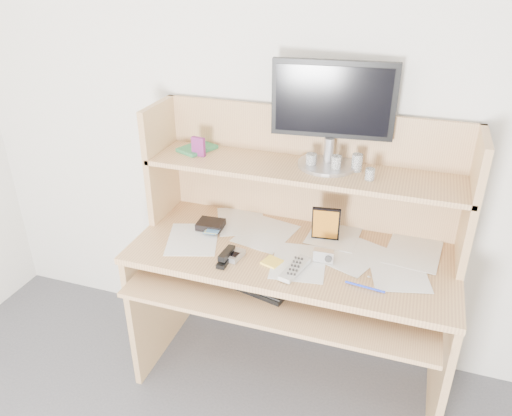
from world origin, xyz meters
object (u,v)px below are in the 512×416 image
(keyboard, at_px, (245,278))
(game_case, at_px, (326,224))
(desk, at_px, (296,252))
(monitor, at_px, (332,111))
(tv_remote, at_px, (295,269))

(keyboard, xyz_separation_m, game_case, (0.29, 0.26, 0.18))
(desk, relative_size, monitor, 2.74)
(desk, height_order, monitor, monitor)
(tv_remote, bearing_deg, game_case, 89.65)
(keyboard, bearing_deg, game_case, 56.09)
(tv_remote, relative_size, game_case, 1.10)
(game_case, relative_size, monitor, 0.34)
(keyboard, bearing_deg, desk, 66.98)
(desk, xyz_separation_m, monitor, (0.09, 0.14, 0.62))
(keyboard, relative_size, game_case, 2.60)
(tv_remote, height_order, game_case, game_case)
(desk, relative_size, tv_remote, 7.40)
(desk, xyz_separation_m, keyboard, (-0.17, -0.22, -0.03))
(tv_remote, distance_m, monitor, 0.67)
(desk, xyz_separation_m, game_case, (0.12, 0.04, 0.15))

